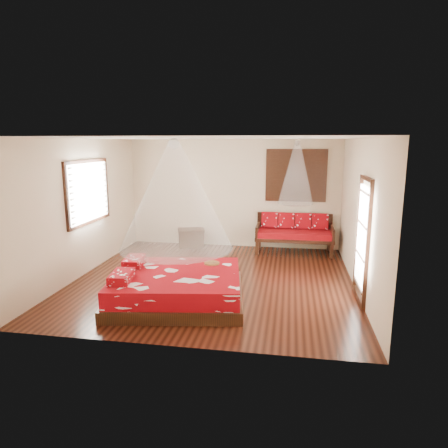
% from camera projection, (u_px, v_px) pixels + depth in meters
% --- Properties ---
extents(room, '(5.54, 5.54, 2.84)m').
position_uv_depth(room, '(214.00, 211.00, 7.80)').
color(room, black).
rests_on(room, ground).
extents(bed, '(2.51, 2.33, 0.65)m').
position_uv_depth(bed, '(176.00, 287.00, 6.96)').
color(bed, black).
rests_on(bed, floor).
extents(daybed, '(1.90, 0.85, 0.97)m').
position_uv_depth(daybed, '(294.00, 232.00, 10.02)').
color(daybed, black).
rests_on(daybed, floor).
extents(storage_chest, '(0.80, 0.69, 0.47)m').
position_uv_depth(storage_chest, '(191.00, 238.00, 10.57)').
color(storage_chest, black).
rests_on(storage_chest, floor).
extents(shutter_panel, '(1.52, 0.06, 1.32)m').
position_uv_depth(shutter_panel, '(296.00, 175.00, 10.06)').
color(shutter_panel, black).
rests_on(shutter_panel, wall_back).
extents(window_left, '(0.10, 1.74, 1.34)m').
position_uv_depth(window_left, '(89.00, 192.00, 8.37)').
color(window_left, black).
rests_on(window_left, wall_left).
extents(glazed_door, '(0.08, 1.02, 2.16)m').
position_uv_depth(glazed_door, '(362.00, 240.00, 6.84)').
color(glazed_door, black).
rests_on(glazed_door, floor).
extents(wine_tray, '(0.29, 0.29, 0.23)m').
position_uv_depth(wine_tray, '(212.00, 261.00, 7.41)').
color(wine_tray, brown).
rests_on(wine_tray, bed).
extents(mosquito_net_main, '(1.92, 1.92, 1.80)m').
position_uv_depth(mosquito_net_main, '(175.00, 196.00, 6.64)').
color(mosquito_net_main, white).
rests_on(mosquito_net_main, ceiling).
extents(mosquito_net_daybed, '(0.85, 0.85, 1.50)m').
position_uv_depth(mosquito_net_daybed, '(296.00, 173.00, 9.59)').
color(mosquito_net_daybed, white).
rests_on(mosquito_net_daybed, ceiling).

